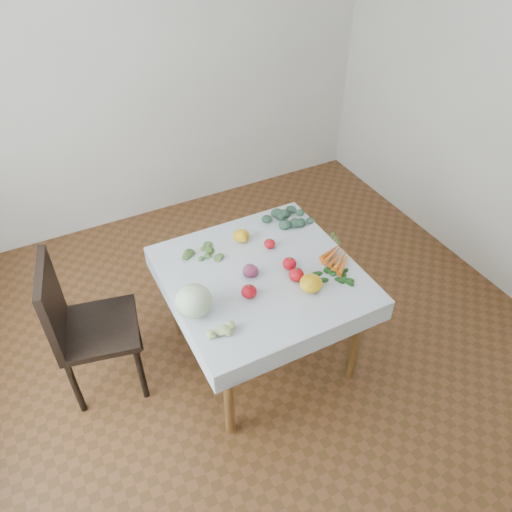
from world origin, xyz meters
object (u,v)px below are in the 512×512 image
Objects in this scene: table at (262,285)px; cabbage at (194,301)px; heirloom_back at (241,236)px; chair at (80,322)px; carrot_bunch at (337,257)px.

table is 0.53m from cabbage.
table is at bearing -95.02° from heirloom_back.
heirloom_back is at bearing 3.01° from chair.
chair is 5.02× the size of cabbage.
table is 1.11m from chair.
heirloom_back is at bearing 135.52° from carrot_bunch.
cabbage is 1.86× the size of heirloom_back.
carrot_bunch is (0.48, -0.10, 0.12)m from table.
carrot_bunch is (0.45, -0.44, -0.02)m from heirloom_back.
cabbage is 0.74× the size of carrot_bunch.
table is 0.50m from carrot_bunch.
chair reaches higher than heirloom_back.
chair is at bearing 145.72° from cabbage.
carrot_bunch is at bearing -44.48° from heirloom_back.
heirloom_back is (1.10, 0.06, 0.21)m from chair.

